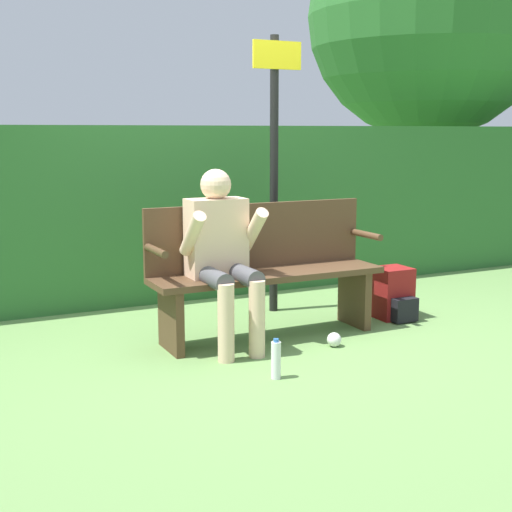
% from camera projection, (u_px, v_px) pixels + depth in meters
% --- Properties ---
extents(ground_plane, '(40.00, 40.00, 0.00)m').
position_uv_depth(ground_plane, '(268.00, 337.00, 5.25)').
color(ground_plane, '#668E4C').
extents(hedge_back, '(12.00, 0.51, 1.55)m').
position_uv_depth(hedge_back, '(190.00, 211.00, 6.52)').
color(hedge_back, '#2D662D').
rests_on(hedge_back, ground).
extents(park_bench, '(1.74, 0.42, 0.97)m').
position_uv_depth(park_bench, '(264.00, 268.00, 5.22)').
color(park_bench, '#513823').
rests_on(park_bench, ground).
extents(person_seated, '(0.55, 0.58, 1.24)m').
position_uv_depth(person_seated, '(222.00, 248.00, 4.91)').
color(person_seated, beige).
rests_on(person_seated, ground).
extents(backpack, '(0.28, 0.35, 0.41)m').
position_uv_depth(backpack, '(393.00, 294.00, 5.76)').
color(backpack, maroon).
rests_on(backpack, ground).
extents(water_bottle, '(0.06, 0.06, 0.25)m').
position_uv_depth(water_bottle, '(276.00, 360.00, 4.36)').
color(water_bottle, white).
rests_on(water_bottle, ground).
extents(signpost, '(0.42, 0.09, 2.25)m').
position_uv_depth(signpost, '(274.00, 157.00, 5.80)').
color(signpost, black).
rests_on(signpost, ground).
extents(tree, '(3.17, 3.17, 4.56)m').
position_uv_depth(tree, '(430.00, 17.00, 9.27)').
color(tree, '#4C3823').
rests_on(tree, ground).
extents(litter_crumple, '(0.10, 0.10, 0.10)m').
position_uv_depth(litter_crumple, '(334.00, 340.00, 5.01)').
color(litter_crumple, silver).
rests_on(litter_crumple, ground).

